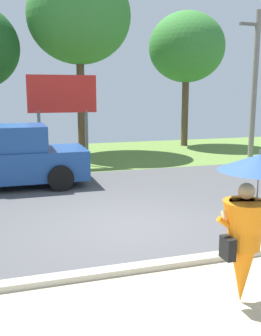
# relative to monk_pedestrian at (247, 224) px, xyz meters

# --- Properties ---
(ground_plane) EXTENTS (40.00, 22.00, 0.20)m
(ground_plane) POSITION_rel_monk_pedestrian_xyz_m (-0.53, 6.29, -1.18)
(ground_plane) COLOR #4C4C4F
(monk_pedestrian) EXTENTS (1.11, 1.08, 2.13)m
(monk_pedestrian) POSITION_rel_monk_pedestrian_xyz_m (0.00, 0.00, 0.00)
(monk_pedestrian) COLOR orange
(monk_pedestrian) RESTS_ON ground_plane
(pickup_truck) EXTENTS (5.20, 2.28, 1.88)m
(pickup_truck) POSITION_rel_monk_pedestrian_xyz_m (-3.29, 8.01, -0.27)
(pickup_truck) COLOR #1E478C
(pickup_truck) RESTS_ON ground_plane
(utility_pole) EXTENTS (1.80, 0.24, 6.28)m
(utility_pole) POSITION_rel_monk_pedestrian_xyz_m (7.35, 10.67, 2.17)
(utility_pole) COLOR gray
(utility_pole) RESTS_ON ground_plane
(roadside_billboard) EXTENTS (2.60, 0.12, 3.50)m
(roadside_billboard) POSITION_rel_monk_pedestrian_xyz_m (-1.01, 10.71, 1.41)
(roadside_billboard) COLOR slate
(roadside_billboard) RESTS_ON ground_plane
(tree_center_back) EXTENTS (4.67, 4.67, 8.36)m
(tree_center_back) POSITION_rel_monk_pedestrian_xyz_m (0.29, 14.03, 5.07)
(tree_center_back) COLOR brown
(tree_center_back) RESTS_ON ground_plane
(tree_right_mid) EXTENTS (3.96, 3.96, 6.97)m
(tree_right_mid) POSITION_rel_monk_pedestrian_xyz_m (6.08, 14.98, 4.00)
(tree_right_mid) COLOR brown
(tree_right_mid) RESTS_ON ground_plane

